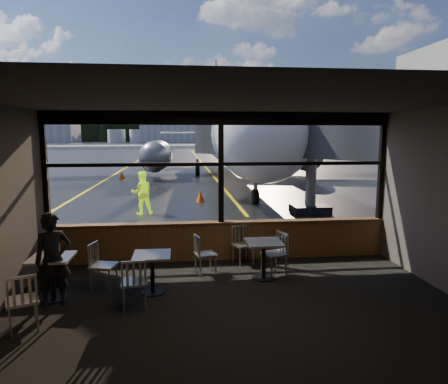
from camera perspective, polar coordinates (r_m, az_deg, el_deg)
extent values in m
plane|color=black|center=(129.29, -5.95, 6.64)|extent=(520.00, 520.00, 0.00)
cube|color=black|center=(6.97, 2.22, -16.93)|extent=(8.00, 6.00, 0.01)
cube|color=#38332D|center=(6.35, 2.39, 12.97)|extent=(8.00, 6.00, 0.04)
cube|color=#4F463F|center=(3.59, 9.63, -11.59)|extent=(8.00, 0.04, 3.50)
cube|color=brown|center=(9.63, -0.43, -7.04)|extent=(8.00, 0.28, 0.90)
cube|color=black|center=(9.31, -0.45, 10.47)|extent=(8.00, 0.18, 0.30)
cube|color=black|center=(9.75, -24.23, 2.89)|extent=(0.12, 0.12, 2.60)
cube|color=black|center=(9.33, -0.45, 3.39)|extent=(0.12, 0.12, 2.60)
cube|color=black|center=(10.50, 21.57, 3.35)|extent=(0.12, 0.12, 2.60)
cube|color=black|center=(9.32, -0.45, 4.01)|extent=(8.00, 0.10, 0.08)
imported|color=black|center=(7.61, -23.23, -8.88)|extent=(0.71, 0.61, 1.65)
imported|color=#BFF219|center=(15.41, -11.66, -0.12)|extent=(0.93, 0.80, 1.64)
cone|color=#EC6207|center=(18.01, -3.40, -0.59)|extent=(0.38, 0.38, 0.53)
cone|color=#DC4B06|center=(28.48, -14.39, 2.37)|extent=(0.41, 0.41, 0.57)
cylinder|color=silver|center=(193.45, -15.11, 7.73)|extent=(8.00, 8.00, 6.00)
cylinder|color=silver|center=(192.20, -12.14, 7.83)|extent=(8.00, 8.00, 6.00)
cylinder|color=silver|center=(191.47, -9.13, 7.90)|extent=(8.00, 8.00, 6.00)
cube|color=black|center=(219.28, -6.16, 8.74)|extent=(360.00, 3.00, 12.00)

